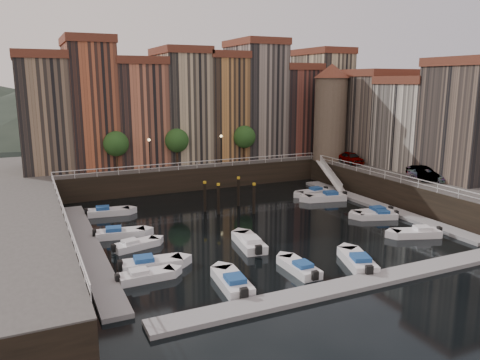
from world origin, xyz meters
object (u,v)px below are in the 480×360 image
mooring_pilings (229,197)px  boat_left_1 (150,264)px  car_a (351,158)px  corner_tower (330,111)px  gangway (330,174)px  car_c (427,175)px  boat_left_0 (145,276)px  boat_left_2 (135,245)px  car_b (423,174)px

mooring_pilings → boat_left_1: 17.53m
car_a → corner_tower: bearing=106.9°
mooring_pilings → boat_left_1: size_ratio=0.99×
corner_tower → gangway: 9.86m
boat_left_1 → car_c: bearing=12.9°
boat_left_0 → car_c: size_ratio=0.93×
mooring_pilings → boat_left_2: size_ratio=1.14×
boat_left_0 → boat_left_2: (0.78, 6.92, -0.00)m
gangway → boat_left_1: 34.38m
corner_tower → boat_left_2: 38.08m
boat_left_2 → mooring_pilings: bearing=17.1°
boat_left_2 → corner_tower: bearing=13.2°
gangway → corner_tower: bearing=57.2°
boat_left_1 → car_a: bearing=32.9°
boat_left_0 → corner_tower: bearing=34.5°
boat_left_0 → car_b: (34.69, 7.48, 3.45)m
gangway → car_b: car_b is taller
boat_left_1 → car_b: size_ratio=1.05×
boat_left_1 → car_c: car_c is taller
corner_tower → boat_left_0: bearing=-144.0°
corner_tower → boat_left_2: bearing=-152.1°
boat_left_1 → car_c: 34.49m
car_a → mooring_pilings: bearing=-157.7°
car_a → gangway: bearing=-169.7°
boat_left_0 → boat_left_1: bearing=63.6°
boat_left_0 → car_a: car_a is taller
corner_tower → car_c: size_ratio=2.99×
boat_left_0 → car_b: size_ratio=0.91×
mooring_pilings → car_a: (20.86, 5.23, 2.15)m
boat_left_2 → car_a: size_ratio=0.92×
car_b → car_c: bearing=-53.7°
boat_left_1 → car_b: car_b is taller
corner_tower → car_b: (1.42, -16.66, -6.41)m
car_a → car_c: size_ratio=1.02×
car_c → corner_tower: bearing=77.5°
boat_left_2 → car_a: car_a is taller
gangway → boat_left_0: size_ratio=1.94×
boat_left_0 → car_b: car_b is taller
boat_left_0 → boat_left_2: bearing=82.1°
corner_tower → car_a: corner_tower is taller
corner_tower → boat_left_0: 42.28m
mooring_pilings → car_c: 23.17m
gangway → mooring_pilings: bearing=-163.6°
boat_left_2 → gangway: bearing=8.6°
boat_left_2 → car_b: size_ratio=0.92×
corner_tower → mooring_pilings: corner_tower is taller
boat_left_1 → car_a: (33.03, 17.79, 3.42)m
boat_left_0 → boat_left_2: boat_left_0 is taller
boat_left_1 → boat_left_2: bearing=96.2°
gangway → boat_left_0: (-30.38, -19.64, -1.59)m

